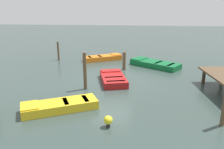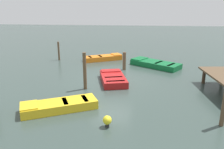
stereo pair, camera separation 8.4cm
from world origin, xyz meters
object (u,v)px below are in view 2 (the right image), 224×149
Objects in this scene: mooring_piling_far_right at (124,61)px; mooring_piling_near_right at (224,103)px; mooring_piling_mid_right at (59,51)px; mooring_piling_far_left at (85,71)px; rowboat_green at (155,64)px; marker_buoy at (107,120)px; rowboat_red at (113,79)px; rowboat_yellow at (59,106)px; rowboat_orange at (103,58)px.

mooring_piling_near_right is at bearing 28.86° from mooring_piling_far_right.
mooring_piling_mid_right is at bearing -113.32° from mooring_piling_far_right.
rowboat_green is at bearing 141.68° from mooring_piling_far_left.
mooring_piling_near_right is 4.09× the size of marker_buoy.
mooring_piling_far_left is 4.56m from marker_buoy.
rowboat_green is at bearing 116.30° from mooring_piling_far_right.
mooring_piling_far_left reaches higher than marker_buoy.
rowboat_green is 1.29× the size of rowboat_red.
mooring_piling_far_right reaches higher than marker_buoy.
mooring_piling_far_left is (-2.83, 0.60, 0.85)m from rowboat_yellow.
marker_buoy is (1.29, 2.39, 0.07)m from rowboat_yellow.
rowboat_yellow is 2.72m from marker_buoy.
marker_buoy reaches higher than rowboat_yellow.
rowboat_yellow is 7.00m from mooring_piling_near_right.
marker_buoy is at bearing -82.61° from mooring_piling_near_right.
rowboat_green is at bearing -147.13° from rowboat_yellow.
rowboat_yellow is (9.97, -0.60, -0.00)m from rowboat_orange.
mooring_piling_mid_right is (-9.64, -3.21, 0.58)m from rowboat_yellow.
rowboat_green is at bearing 80.59° from mooring_piling_mid_right.
rowboat_green is at bearing -49.53° from rowboat_red.
mooring_piling_far_right is (1.15, -2.33, 0.45)m from rowboat_green.
mooring_piling_far_left is at bearing 29.23° from mooring_piling_mid_right.
marker_buoy is at bearing 125.18° from rowboat_yellow.
mooring_piling_far_right is 6.32m from mooring_piling_mid_right.
marker_buoy is at bearing 27.12° from mooring_piling_mid_right.
rowboat_orange is 7.19m from mooring_piling_far_left.
rowboat_orange is at bearing -149.39° from mooring_piling_near_right.
mooring_piling_far_left is (-3.53, -6.31, 0.08)m from mooring_piling_near_right.
mooring_piling_far_left is at bearing 86.46° from rowboat_green.
mooring_piling_far_left is at bearing -24.74° from mooring_piling_far_right.
rowboat_yellow is 10.18m from mooring_piling_mid_right.
rowboat_yellow is at bearing 18.41° from mooring_piling_mid_right.
mooring_piling_far_right is (-7.14, 2.59, 0.45)m from rowboat_yellow.
mooring_piling_far_left reaches higher than mooring_piling_far_right.
rowboat_yellow is 2.65× the size of mooring_piling_far_right.
rowboat_yellow is at bearing -118.38° from marker_buoy.
rowboat_red is 5.55m from marker_buoy.
marker_buoy is (5.54, 0.34, 0.07)m from rowboat_red.
mooring_piling_near_right reaches higher than rowboat_red.
rowboat_green is 2.99× the size of mooring_piling_far_right.
rowboat_yellow is at bearing -95.83° from mooring_piling_near_right.
rowboat_green is (-8.30, 4.93, -0.00)m from rowboat_yellow.
mooring_piling_mid_right is at bearing -150.77° from mooring_piling_far_left.
rowboat_yellow is at bearing -19.95° from mooring_piling_far_right.
mooring_piling_near_right is at bearing 97.39° from marker_buoy.
mooring_piling_near_right is (10.68, 6.32, 0.77)m from rowboat_orange.
rowboat_red is at bearing 134.35° from mooring_piling_far_left.
mooring_piling_far_right reaches higher than rowboat_orange.
mooring_piling_mid_right is 0.82× the size of mooring_piling_near_right.
rowboat_red is 2.98m from mooring_piling_far_right.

